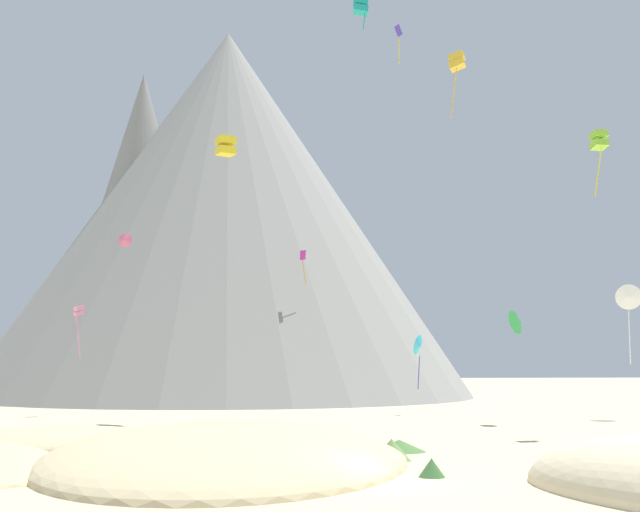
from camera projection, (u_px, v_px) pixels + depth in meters
ground_plane at (385, 484)px, 33.07m from camera, size 400.00×400.00×0.00m
dune_foreground_left at (66, 442)px, 50.15m from camera, size 16.20×15.92×2.00m
dune_back_low at (228, 460)px, 40.91m from camera, size 20.23×28.86×3.47m
bush_far_right at (618, 448)px, 43.52m from camera, size 1.73×1.73×0.65m
bush_mid_center at (399, 446)px, 44.91m from camera, size 3.92×3.92×0.62m
bush_far_left at (432, 468)px, 35.02m from camera, size 1.40×1.40×0.77m
bush_near_left at (392, 450)px, 40.75m from camera, size 1.90×1.90×1.04m
bush_ridge_crest at (61, 431)px, 54.85m from camera, size 2.98×2.98×0.47m
rock_massif at (222, 220)px, 118.24m from camera, size 87.10×87.10×50.60m
kite_indigo_high at (399, 37)px, 76.47m from camera, size 0.67×0.62×3.62m
kite_green_low at (516, 322)px, 65.48m from camera, size 1.02×1.98×1.88m
kite_pink_low at (79, 312)px, 75.88m from camera, size 1.08×1.05×4.64m
kite_lime_mid at (599, 141)px, 57.66m from camera, size 1.05×1.11×4.47m
kite_white_low at (629, 298)px, 71.31m from camera, size 2.29×1.57×6.61m
kite_cyan_low at (419, 346)px, 76.64m from camera, size 1.68×1.97×4.80m
kite_orange_low at (114, 331)px, 91.13m from camera, size 1.37×1.29×3.90m
kite_yellow_mid at (226, 146)px, 57.80m from camera, size 1.45×1.45×1.23m
kite_gold_high at (457, 62)px, 62.68m from camera, size 1.55×1.50×4.90m
kite_teal_high at (361, 6)px, 73.82m from camera, size 1.46×1.39×2.83m
kite_rainbow_mid at (125, 240)px, 74.35m from camera, size 1.30×0.61×1.27m
kite_magenta_mid at (303, 260)px, 93.44m from camera, size 0.69×0.59×3.73m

